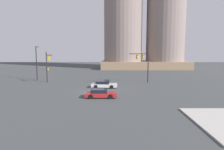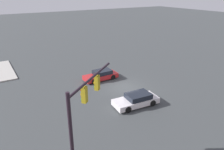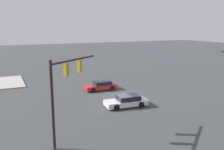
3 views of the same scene
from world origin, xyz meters
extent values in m
plane|color=#3D4142|center=(0.00, 0.00, 0.00)|extent=(184.85, 184.85, 0.00)
cylinder|color=black|center=(10.27, 10.03, 3.16)|extent=(0.20, 0.20, 6.32)
cylinder|color=black|center=(8.16, 8.35, 6.01)|extent=(4.31, 3.46, 0.15)
cube|color=#AD941B|center=(8.98, 9.00, 5.41)|extent=(0.41, 0.40, 0.95)
cylinder|color=red|center=(9.08, 8.88, 5.71)|extent=(0.19, 0.17, 0.20)
cylinder|color=orange|center=(9.08, 8.88, 5.41)|extent=(0.19, 0.17, 0.20)
cylinder|color=green|center=(9.08, 8.88, 5.11)|extent=(0.19, 0.17, 0.20)
cube|color=#AD941B|center=(7.64, 7.94, 5.41)|extent=(0.41, 0.40, 0.95)
cylinder|color=red|center=(7.74, 7.82, 5.71)|extent=(0.19, 0.17, 0.20)
cylinder|color=orange|center=(7.74, 7.82, 5.41)|extent=(0.19, 0.17, 0.20)
cylinder|color=green|center=(7.74, 7.82, 5.11)|extent=(0.19, 0.17, 0.20)
cube|color=silver|center=(1.34, 3.93, 0.44)|extent=(4.67, 2.30, 0.55)
cube|color=black|center=(1.07, 3.96, 0.96)|extent=(2.49, 1.88, 0.50)
cylinder|color=black|center=(2.81, 4.68, 0.32)|extent=(0.66, 0.28, 0.64)
cylinder|color=black|center=(2.65, 2.92, 0.32)|extent=(0.66, 0.28, 0.64)
cylinder|color=black|center=(0.03, 4.94, 0.32)|extent=(0.66, 0.28, 0.64)
cylinder|color=black|center=(-0.14, 3.18, 0.32)|extent=(0.66, 0.28, 0.64)
cube|color=red|center=(1.17, -3.59, 0.44)|extent=(4.35, 1.74, 0.55)
cube|color=black|center=(0.91, -3.59, 0.96)|extent=(2.27, 1.52, 0.50)
cylinder|color=black|center=(2.52, -2.81, 0.32)|extent=(0.64, 0.23, 0.64)
cylinder|color=black|center=(2.51, -4.39, 0.32)|extent=(0.64, 0.23, 0.64)
cylinder|color=black|center=(-0.17, -2.79, 0.32)|extent=(0.64, 0.23, 0.64)
cylinder|color=black|center=(-0.18, -4.37, 0.32)|extent=(0.64, 0.23, 0.64)
camera|label=1|loc=(2.72, -29.66, 6.32)|focal=30.49mm
camera|label=2|loc=(13.19, 18.71, 10.77)|focal=34.53mm
camera|label=3|loc=(13.31, 26.08, 8.52)|focal=39.21mm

